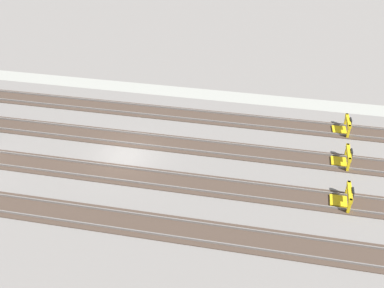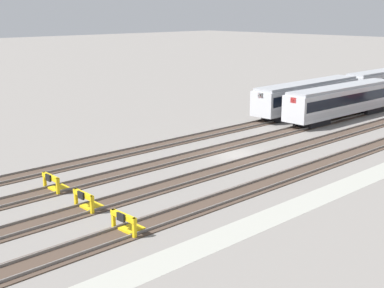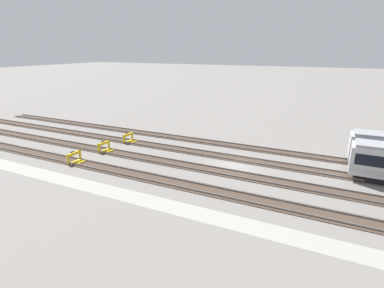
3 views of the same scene
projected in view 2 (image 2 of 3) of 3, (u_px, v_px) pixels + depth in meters
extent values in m
plane|color=gray|center=(236.00, 155.00, 44.78)|extent=(400.00, 400.00, 0.00)
cube|color=#9E9E93|center=(351.00, 184.00, 37.24)|extent=(54.00, 2.00, 0.01)
cube|color=#47382D|center=(303.00, 171.00, 40.06)|extent=(90.00, 2.23, 0.06)
cube|color=slate|center=(295.00, 168.00, 40.54)|extent=(90.00, 0.07, 0.15)
cube|color=slate|center=(311.00, 172.00, 39.53)|extent=(90.00, 0.07, 0.15)
cube|color=#47382D|center=(257.00, 159.00, 43.20)|extent=(90.00, 2.24, 0.06)
cube|color=slate|center=(250.00, 157.00, 43.68)|extent=(90.00, 0.07, 0.15)
cube|color=slate|center=(264.00, 160.00, 42.67)|extent=(90.00, 0.07, 0.15)
cube|color=#47382D|center=(217.00, 149.00, 46.34)|extent=(90.00, 2.24, 0.06)
cube|color=slate|center=(211.00, 147.00, 46.82)|extent=(90.00, 0.07, 0.15)
cube|color=slate|center=(223.00, 150.00, 45.82)|extent=(90.00, 0.07, 0.15)
cube|color=#47382D|center=(182.00, 141.00, 49.49)|extent=(90.00, 2.23, 0.06)
cube|color=slate|center=(177.00, 138.00, 49.96)|extent=(90.00, 0.07, 0.15)
cube|color=slate|center=(187.00, 141.00, 48.96)|extent=(90.00, 0.07, 0.15)
cube|color=#B7BABF|center=(342.00, 100.00, 59.27)|extent=(18.05, 3.12, 2.70)
cube|color=black|center=(343.00, 97.00, 59.19)|extent=(17.33, 3.15, 1.08)
cube|color=#A8AAAF|center=(342.00, 107.00, 59.45)|extent=(17.69, 3.15, 0.54)
cube|color=#999BA0|center=(343.00, 87.00, 58.90)|extent=(17.50, 2.83, 0.30)
cube|color=red|center=(383.00, 84.00, 64.91)|extent=(0.09, 0.70, 0.56)
cube|color=red|center=(294.00, 100.00, 53.14)|extent=(0.09, 0.70, 0.56)
cube|color=black|center=(367.00, 109.00, 63.35)|extent=(3.64, 2.30, 0.70)
cube|color=black|center=(312.00, 122.00, 56.02)|extent=(3.64, 2.30, 0.70)
cube|color=#B7BABF|center=(308.00, 96.00, 62.44)|extent=(18.05, 3.17, 2.70)
cube|color=black|center=(308.00, 93.00, 62.36)|extent=(17.33, 3.19, 1.08)
cube|color=#A8AAAF|center=(308.00, 102.00, 62.62)|extent=(17.69, 3.19, 0.54)
cube|color=#999BA0|center=(309.00, 83.00, 62.07)|extent=(17.51, 2.87, 0.30)
cube|color=red|center=(348.00, 80.00, 68.32)|extent=(0.09, 0.70, 0.56)
cube|color=red|center=(261.00, 96.00, 56.07)|extent=(0.09, 0.70, 0.56)
cube|color=black|center=(332.00, 104.00, 66.66)|extent=(3.64, 2.31, 0.70)
cube|color=black|center=(279.00, 116.00, 59.04)|extent=(3.64, 2.31, 0.70)
cube|color=red|center=(353.00, 80.00, 68.88)|extent=(0.08, 0.70, 0.56)
cube|color=black|center=(365.00, 98.00, 71.80)|extent=(3.60, 2.25, 0.70)
cube|color=gold|center=(113.00, 219.00, 29.43)|extent=(0.19, 0.19, 1.15)
cube|color=gold|center=(134.00, 228.00, 28.20)|extent=(0.19, 0.19, 1.15)
cube|color=gold|center=(123.00, 216.00, 28.71)|extent=(0.31, 2.01, 0.30)
cube|color=gold|center=(132.00, 229.00, 29.31)|extent=(1.13, 1.12, 0.18)
cube|color=black|center=(121.00, 217.00, 28.59)|extent=(0.14, 0.60, 0.44)
cube|color=gold|center=(76.00, 198.00, 32.82)|extent=(0.18, 0.18, 1.15)
cube|color=gold|center=(92.00, 205.00, 31.55)|extent=(0.18, 0.18, 1.15)
cube|color=gold|center=(83.00, 195.00, 32.08)|extent=(0.26, 2.00, 0.30)
cube|color=gold|center=(92.00, 207.00, 32.67)|extent=(1.11, 1.09, 0.18)
cube|color=black|center=(81.00, 195.00, 31.96)|extent=(0.13, 0.60, 0.44)
cube|color=gold|center=(45.00, 180.00, 36.19)|extent=(0.18, 0.18, 1.15)
cube|color=gold|center=(58.00, 186.00, 34.89)|extent=(0.18, 0.18, 1.15)
cube|color=gold|center=(51.00, 177.00, 35.44)|extent=(0.29, 2.01, 0.30)
cube|color=gold|center=(59.00, 188.00, 36.02)|extent=(1.13, 1.11, 0.18)
cube|color=black|center=(48.00, 178.00, 35.32)|extent=(0.13, 0.60, 0.44)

